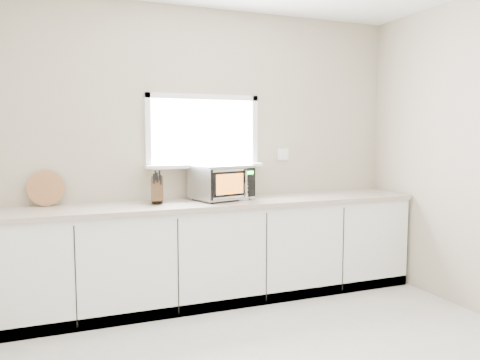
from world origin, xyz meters
TOP-DOWN VIEW (x-y plane):
  - back_wall at (0.00, 2.00)m, footprint 4.00×0.17m
  - cabinets at (0.00, 1.70)m, footprint 3.92×0.60m
  - countertop at (0.00, 1.69)m, footprint 3.92×0.64m
  - microwave at (0.11, 1.76)m, footprint 0.59×0.52m
  - knife_block at (-0.50, 1.72)m, footprint 0.12×0.22m
  - cutting_board at (-1.40, 1.94)m, footprint 0.30×0.07m
  - coffee_grinder at (0.28, 1.67)m, footprint 0.15×0.15m

SIDE VIEW (x-z plane):
  - cabinets at x=0.00m, z-range 0.00..0.88m
  - countertop at x=0.00m, z-range 0.88..0.92m
  - coffee_grinder at x=0.28m, z-range 0.92..1.13m
  - knife_block at x=-0.50m, z-range 0.90..1.20m
  - cutting_board at x=-1.40m, z-range 0.92..1.22m
  - microwave at x=0.11m, z-range 0.93..1.25m
  - back_wall at x=0.00m, z-range 0.01..2.71m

